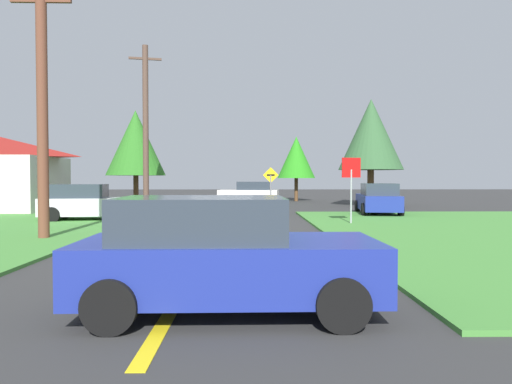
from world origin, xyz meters
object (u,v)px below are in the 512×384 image
(car_behind_on_main_road, at_px, (222,255))
(pine_tree_center, at_px, (136,143))
(utility_pole_near, at_px, (42,107))
(utility_pole_mid, at_px, (146,127))
(car_on_crossroad, at_px, (378,199))
(direction_sign, at_px, (271,184))
(oak_tree_left, at_px, (371,135))
(stop_sign, at_px, (351,177))
(oak_tree_right, at_px, (296,158))
(car_approaching_junction, at_px, (250,193))
(parked_car_near_building, at_px, (87,203))

(car_behind_on_main_road, bearing_deg, pine_tree_center, 105.09)
(utility_pole_near, relative_size, pine_tree_center, 1.23)
(car_behind_on_main_road, distance_m, utility_pole_mid, 21.36)
(car_on_crossroad, bearing_deg, direction_sign, 64.86)
(oak_tree_left, bearing_deg, stop_sign, -107.59)
(utility_pole_near, xyz_separation_m, direction_sign, (7.50, 13.03, -2.45))
(oak_tree_left, bearing_deg, oak_tree_right, 121.58)
(utility_pole_near, bearing_deg, stop_sign, 23.61)
(car_on_crossroad, xyz_separation_m, oak_tree_right, (-2.72, 14.73, 2.76))
(car_on_crossroad, height_order, oak_tree_left, oak_tree_left)
(utility_pole_mid, height_order, direction_sign, utility_pole_mid)
(car_behind_on_main_road, height_order, utility_pole_near, utility_pole_near)
(direction_sign, height_order, oak_tree_right, oak_tree_right)
(utility_pole_near, bearing_deg, car_on_crossroad, 37.17)
(car_behind_on_main_road, height_order, pine_tree_center, pine_tree_center)
(stop_sign, distance_m, direction_sign, 8.98)
(car_behind_on_main_road, xyz_separation_m, oak_tree_right, (4.27, 32.34, 2.76))
(direction_sign, bearing_deg, car_behind_on_main_road, -94.53)
(car_approaching_junction, xyz_separation_m, oak_tree_right, (3.80, 4.10, 2.76))
(parked_car_near_building, bearing_deg, utility_pole_near, -88.53)
(car_approaching_junction, distance_m, utility_pole_near, 21.56)
(direction_sign, height_order, pine_tree_center, pine_tree_center)
(utility_pole_near, relative_size, oak_tree_right, 1.48)
(car_approaching_junction, xyz_separation_m, pine_tree_center, (-7.55, -3.22, 3.39))
(utility_pole_mid, xyz_separation_m, oak_tree_left, (13.98, 5.04, 0.04))
(stop_sign, xyz_separation_m, parked_car_near_building, (-11.17, 1.91, -1.11))
(utility_pole_mid, relative_size, direction_sign, 3.70)
(stop_sign, distance_m, oak_tree_right, 20.02)
(stop_sign, relative_size, car_behind_on_main_road, 0.65)
(car_on_crossroad, height_order, direction_sign, direction_sign)
(parked_car_near_building, bearing_deg, pine_tree_center, 86.06)
(direction_sign, xyz_separation_m, oak_tree_left, (6.93, 4.41, 3.23))
(parked_car_near_building, relative_size, utility_pole_near, 0.53)
(parked_car_near_building, height_order, pine_tree_center, pine_tree_center)
(car_behind_on_main_road, bearing_deg, direction_sign, 84.78)
(car_on_crossroad, height_order, utility_pole_mid, utility_pole_mid)
(pine_tree_center, bearing_deg, utility_pole_mid, -70.48)
(utility_pole_mid, height_order, oak_tree_right, utility_pole_mid)
(direction_sign, xyz_separation_m, oak_tree_right, (2.62, 11.43, 2.00))
(utility_pole_near, relative_size, oak_tree_left, 1.09)
(stop_sign, height_order, utility_pole_near, utility_pole_near)
(oak_tree_right, bearing_deg, parked_car_near_building, -121.28)
(parked_car_near_building, bearing_deg, oak_tree_right, 52.70)
(stop_sign, xyz_separation_m, pine_tree_center, (-11.56, 12.63, 2.28))
(car_on_crossroad, relative_size, utility_pole_mid, 0.48)
(utility_pole_near, height_order, oak_tree_right, utility_pole_near)
(car_on_crossroad, relative_size, direction_sign, 1.76)
(car_on_crossroad, height_order, utility_pole_near, utility_pole_near)
(parked_car_near_building, xyz_separation_m, direction_sign, (8.34, 6.61, 0.76))
(utility_pole_near, bearing_deg, utility_pole_mid, 87.94)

